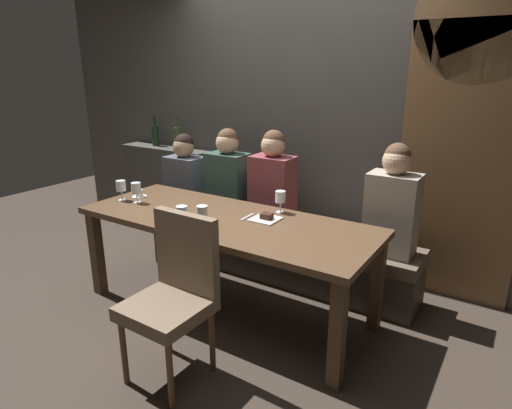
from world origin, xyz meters
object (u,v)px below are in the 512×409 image
(wine_glass_far_left, at_px, (121,186))
(wine_glass_end_left, at_px, (202,213))
(banquette_bench, at_px, (274,251))
(wine_bottle_pale_label, at_px, (178,137))
(diner_bearded, at_px, (228,177))
(wine_bottle_dark_red, at_px, (155,135))
(diner_near_end, at_px, (393,203))
(wine_glass_far_right, at_px, (136,188))
(wine_glass_near_left, at_px, (182,214))
(wine_glass_center_back, at_px, (280,197))
(espresso_cup, at_px, (139,194))
(dessert_plate, at_px, (266,218))
(diner_far_end, at_px, (273,182))
(diner_redhead, at_px, (185,174))
(fork_on_table, at_px, (247,217))
(chair_near_side, at_px, (175,288))
(dining_table, at_px, (225,229))

(wine_glass_far_left, bearing_deg, wine_glass_end_left, -9.61)
(banquette_bench, relative_size, wine_bottle_pale_label, 7.67)
(diner_bearded, distance_m, wine_bottle_dark_red, 1.32)
(diner_near_end, distance_m, wine_glass_far_right, 1.96)
(wine_glass_near_left, bearing_deg, wine_glass_far_right, 159.96)
(wine_glass_center_back, relative_size, espresso_cup, 1.37)
(wine_bottle_dark_red, xyz_separation_m, wine_bottle_pale_label, (0.34, -0.01, 0.00))
(wine_glass_near_left, height_order, dessert_plate, wine_glass_near_left)
(diner_far_end, bearing_deg, diner_bearded, -176.79)
(diner_near_end, relative_size, wine_glass_center_back, 5.01)
(diner_redhead, bearing_deg, wine_glass_near_left, -49.08)
(diner_near_end, xyz_separation_m, fork_on_table, (-0.87, -0.60, -0.10))
(chair_near_side, height_order, fork_on_table, chair_near_side)
(diner_bearded, xyz_separation_m, wine_bottle_dark_red, (-1.25, 0.37, 0.23))
(diner_bearded, height_order, dessert_plate, diner_bearded)
(chair_near_side, xyz_separation_m, wine_glass_center_back, (0.10, 1.05, 0.30))
(banquette_bench, height_order, wine_bottle_dark_red, wine_bottle_dark_red)
(wine_bottle_dark_red, relative_size, fork_on_table, 1.92)
(wine_glass_end_left, bearing_deg, wine_bottle_pale_label, 136.98)
(diner_redhead, relative_size, wine_bottle_dark_red, 2.24)
(chair_near_side, bearing_deg, wine_glass_near_left, 125.35)
(espresso_cup, bearing_deg, wine_glass_far_left, -109.56)
(diner_bearded, bearing_deg, wine_bottle_dark_red, 163.64)
(diner_near_end, bearing_deg, dining_table, -145.07)
(wine_glass_near_left, height_order, wine_glass_center_back, same)
(chair_near_side, distance_m, diner_far_end, 1.48)
(wine_bottle_pale_label, distance_m, wine_glass_near_left, 1.91)
(wine_glass_far_right, xyz_separation_m, wine_glass_center_back, (1.08, 0.41, 0.00))
(diner_redhead, xyz_separation_m, wine_bottle_pale_label, (-0.39, 0.35, 0.28))
(wine_bottle_pale_label, height_order, espresso_cup, wine_bottle_pale_label)
(wine_glass_far_right, xyz_separation_m, dessert_plate, (1.08, 0.20, -0.10))
(wine_bottle_pale_label, xyz_separation_m, wine_glass_center_back, (1.66, -0.72, -0.21))
(wine_bottle_dark_red, relative_size, wine_bottle_pale_label, 1.00)
(dining_table, bearing_deg, wine_glass_center_back, 50.36)
(diner_far_end, relative_size, wine_bottle_dark_red, 2.56)
(wine_glass_end_left, distance_m, wine_glass_center_back, 0.64)
(dessert_plate, bearing_deg, wine_glass_far_right, -169.46)
(chair_near_side, bearing_deg, diner_near_end, 59.89)
(dining_table, bearing_deg, diner_redhead, 144.96)
(diner_redhead, bearing_deg, wine_bottle_dark_red, 153.91)
(diner_bearded, bearing_deg, wine_glass_near_left, -69.65)
(wine_glass_end_left, distance_m, dessert_plate, 0.48)
(wine_glass_far_left, distance_m, dessert_plate, 1.26)
(diner_bearded, xyz_separation_m, wine_bottle_pale_label, (-0.91, 0.36, 0.23))
(diner_near_end, height_order, dessert_plate, diner_near_end)
(diner_bearded, bearing_deg, fork_on_table, -44.37)
(banquette_bench, xyz_separation_m, dessert_plate, (0.27, -0.58, 0.53))
(chair_near_side, relative_size, diner_redhead, 1.34)
(wine_glass_far_left, xyz_separation_m, wine_glass_near_left, (0.87, -0.24, -0.00))
(diner_bearded, distance_m, diner_far_end, 0.45)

